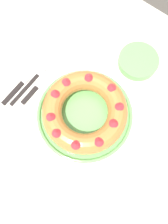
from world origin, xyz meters
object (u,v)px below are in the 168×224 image
at_px(serving_dish, 84,115).
at_px(napkin, 167,156).
at_px(side_bowl, 138,61).
at_px(fork, 33,81).
at_px(cake_knife, 36,88).
at_px(bundt_cake, 84,112).
at_px(serving_knife, 22,83).

distance_m(serving_dish, napkin, 0.31).
relative_size(side_bowl, napkin, 0.87).
relative_size(fork, napkin, 1.21).
distance_m(cake_knife, side_bowl, 0.39).
relative_size(bundt_cake, napkin, 1.67).
bearing_deg(serving_dish, cake_knife, -173.69).
distance_m(bundt_cake, napkin, 0.32).
distance_m(serving_knife, cake_knife, 0.06).
distance_m(bundt_cake, fork, 0.24).
height_order(serving_dish, side_bowl, side_bowl).
bearing_deg(napkin, cake_knife, -170.97).
relative_size(serving_knife, side_bowl, 1.59).
height_order(serving_knife, side_bowl, side_bowl).
bearing_deg(fork, serving_knife, -123.60).
distance_m(fork, cake_knife, 0.03).
relative_size(serving_dish, napkin, 1.95).
relative_size(cake_knife, napkin, 1.04).
xyz_separation_m(fork, cake_knife, (0.03, -0.01, 0.00)).
xyz_separation_m(fork, side_bowl, (0.27, 0.30, 0.01)).
distance_m(bundt_cake, serving_knife, 0.26).
distance_m(serving_knife, side_bowl, 0.44).
bearing_deg(side_bowl, fork, -131.99).
xyz_separation_m(serving_dish, side_bowl, (0.03, 0.29, 0.01)).
xyz_separation_m(bundt_cake, napkin, (0.31, 0.06, -0.05)).
bearing_deg(cake_knife, fork, 154.72).
distance_m(serving_dish, fork, 0.23).
relative_size(cake_knife, side_bowl, 1.20).
bearing_deg(bundt_cake, side_bowl, 83.16).
relative_size(fork, serving_knife, 0.88).
bearing_deg(side_bowl, serving_dish, -96.84).
bearing_deg(side_bowl, napkin, -39.78).
bearing_deg(fork, napkin, 10.26).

